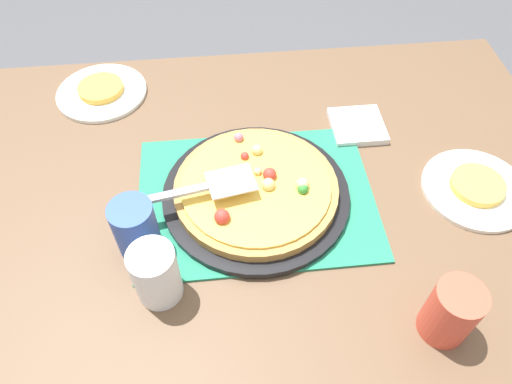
{
  "coord_description": "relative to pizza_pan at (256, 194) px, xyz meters",
  "views": [
    {
      "loc": [
        0.06,
        0.61,
        1.52
      ],
      "look_at": [
        0.0,
        0.0,
        0.77
      ],
      "focal_mm": 33.59,
      "sensor_mm": 36.0,
      "label": 1
    }
  ],
  "objects": [
    {
      "name": "placemat",
      "position": [
        0.0,
        0.0,
        -0.01
      ],
      "size": [
        0.48,
        0.36,
        0.01
      ],
      "primitive_type": "cube",
      "color": "#237F5B",
      "rests_on": "dining_table"
    },
    {
      "name": "plate_far_right",
      "position": [
        -0.46,
        0.03,
        -0.01
      ],
      "size": [
        0.22,
        0.22,
        0.01
      ],
      "primitive_type": "cylinder",
      "color": "white",
      "rests_on": "dining_table"
    },
    {
      "name": "napkin_stack",
      "position": [
        -0.25,
        -0.18,
        -0.01
      ],
      "size": [
        0.12,
        0.12,
        0.02
      ],
      "primitive_type": "cube",
      "color": "white",
      "rests_on": "dining_table"
    },
    {
      "name": "pizza_pan",
      "position": [
        0.0,
        0.0,
        0.0
      ],
      "size": [
        0.38,
        0.38,
        0.01
      ],
      "primitive_type": "cylinder",
      "color": "black",
      "rests_on": "placemat"
    },
    {
      "name": "ground_plane",
      "position": [
        0.0,
        0.0,
        -0.76
      ],
      "size": [
        8.0,
        8.0,
        0.0
      ],
      "primitive_type": "plane",
      "color": "#4C4C51"
    },
    {
      "name": "cup_corner",
      "position": [
        0.19,
        0.19,
        0.05
      ],
      "size": [
        0.08,
        0.08,
        0.12
      ],
      "primitive_type": "cylinder",
      "color": "white",
      "rests_on": "dining_table"
    },
    {
      "name": "dining_table",
      "position": [
        0.0,
        0.0,
        -0.12
      ],
      "size": [
        1.4,
        1.0,
        0.75
      ],
      "color": "brown",
      "rests_on": "ground_plane"
    },
    {
      "name": "pizza_server",
      "position": [
        0.1,
        0.02,
        0.06
      ],
      "size": [
        0.23,
        0.09,
        0.01
      ],
      "color": "silver",
      "rests_on": "pizza"
    },
    {
      "name": "served_slice_left",
      "position": [
        0.35,
        -0.37,
        0.01
      ],
      "size": [
        0.11,
        0.11,
        0.02
      ],
      "primitive_type": "cylinder",
      "color": "gold",
      "rests_on": "plate_near_left"
    },
    {
      "name": "served_slice_right",
      "position": [
        -0.46,
        0.03,
        0.01
      ],
      "size": [
        0.11,
        0.11,
        0.02
      ],
      "primitive_type": "cylinder",
      "color": "#EAB747",
      "rests_on": "plate_far_right"
    },
    {
      "name": "cup_near",
      "position": [
        -0.28,
        0.31,
        0.05
      ],
      "size": [
        0.08,
        0.08,
        0.12
      ],
      "primitive_type": "cylinder",
      "color": "#E04C38",
      "rests_on": "dining_table"
    },
    {
      "name": "plate_near_left",
      "position": [
        0.35,
        -0.37,
        -0.01
      ],
      "size": [
        0.22,
        0.22,
        0.01
      ],
      "primitive_type": "cylinder",
      "color": "white",
      "rests_on": "dining_table"
    },
    {
      "name": "pizza",
      "position": [
        -0.0,
        -0.0,
        0.02
      ],
      "size": [
        0.33,
        0.33,
        0.05
      ],
      "color": "#B78442",
      "rests_on": "pizza_pan"
    },
    {
      "name": "cup_far",
      "position": [
        0.23,
        0.09,
        0.05
      ],
      "size": [
        0.08,
        0.08,
        0.12
      ],
      "primitive_type": "cylinder",
      "color": "#3351AD",
      "rests_on": "dining_table"
    }
  ]
}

